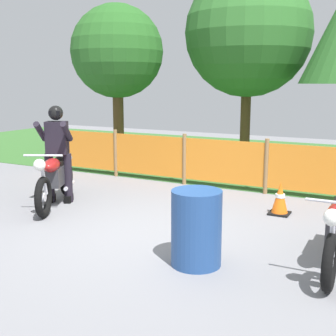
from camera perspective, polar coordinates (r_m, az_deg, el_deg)
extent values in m
cube|color=gray|center=(6.32, -2.38, -8.25)|extent=(24.00, 24.00, 0.02)
cube|color=#386B2D|center=(12.43, 13.40, 1.10)|extent=(24.00, 7.67, 0.01)
cylinder|color=olive|center=(10.96, -14.16, 2.53)|extent=(0.08, 0.08, 1.05)
cylinder|color=olive|center=(9.91, -6.78, 1.92)|extent=(0.08, 0.08, 1.05)
cylinder|color=olive|center=(9.06, 2.14, 1.14)|extent=(0.08, 0.08, 1.05)
cylinder|color=olive|center=(8.48, 12.58, 0.20)|extent=(0.08, 0.08, 1.05)
cube|color=orange|center=(10.41, -10.66, 2.35)|extent=(1.62, 0.02, 0.85)
cube|color=orange|center=(9.45, -2.52, 1.67)|extent=(1.62, 0.02, 0.85)
cube|color=orange|center=(8.73, 7.19, 0.82)|extent=(1.62, 0.02, 0.85)
cube|color=orange|center=(8.30, 18.26, -0.18)|extent=(1.62, 0.02, 0.85)
cylinder|color=brown|center=(11.79, -6.41, 5.77)|extent=(0.28, 0.28, 2.03)
sphere|color=#286023|center=(11.77, -6.61, 14.75)|extent=(2.38, 2.38, 2.38)
cylinder|color=brown|center=(12.71, 9.97, 6.40)|extent=(0.28, 0.28, 2.19)
sphere|color=#33702D|center=(12.74, 10.33, 16.78)|extent=(3.46, 3.46, 3.46)
torus|color=black|center=(7.12, -15.81, -3.64)|extent=(0.39, 0.63, 0.65)
cylinder|color=silver|center=(7.12, -15.81, -3.64)|extent=(0.12, 0.15, 0.14)
torus|color=black|center=(8.45, -13.01, -1.24)|extent=(0.39, 0.63, 0.65)
cylinder|color=silver|center=(8.45, -13.01, -1.24)|extent=(0.12, 0.15, 0.14)
cube|color=#38383D|center=(7.79, -14.25, -0.94)|extent=(0.49, 0.65, 0.32)
ellipsoid|color=maroon|center=(7.53, -14.80, 0.35)|extent=(0.45, 0.58, 0.22)
cube|color=black|center=(7.99, -13.84, 0.78)|extent=(0.45, 0.61, 0.10)
cube|color=silver|center=(8.38, -13.11, 1.14)|extent=(0.31, 0.40, 0.04)
cylinder|color=silver|center=(7.11, -15.79, -1.22)|extent=(0.16, 0.24, 0.58)
sphere|color=white|center=(6.91, -16.28, 0.39)|extent=(0.24, 0.24, 0.18)
cylinder|color=silver|center=(7.09, -15.84, 1.57)|extent=(0.56, 0.30, 0.03)
cylinder|color=silver|center=(8.09, -12.63, -2.23)|extent=(0.31, 0.53, 0.07)
torus|color=black|center=(4.78, 20.19, -11.40)|extent=(0.11, 0.61, 0.61)
cylinder|color=silver|center=(4.78, 20.19, -11.40)|extent=(0.06, 0.13, 0.13)
cylinder|color=silver|center=(4.74, 20.50, -8.06)|extent=(0.06, 0.22, 0.54)
sphere|color=white|center=(4.53, 20.46, -6.02)|extent=(0.17, 0.17, 0.17)
cylinder|color=silver|center=(4.68, 20.82, -4.16)|extent=(0.57, 0.04, 0.03)
cylinder|color=black|center=(7.91, -12.82, -1.28)|extent=(0.20, 0.20, 0.86)
cube|color=black|center=(7.99, -12.71, -3.87)|extent=(0.21, 0.28, 0.12)
cylinder|color=black|center=(7.99, -15.04, -1.25)|extent=(0.20, 0.20, 0.86)
cube|color=black|center=(8.08, -14.91, -3.82)|extent=(0.21, 0.28, 0.12)
cube|color=black|center=(7.83, -14.18, 3.82)|extent=(0.43, 0.38, 0.56)
cylinder|color=black|center=(7.59, -12.97, 4.59)|extent=(0.30, 0.48, 0.38)
cylinder|color=black|center=(7.71, -16.15, 4.53)|extent=(0.30, 0.48, 0.38)
sphere|color=black|center=(7.79, -14.32, 6.92)|extent=(0.34, 0.34, 0.25)
cube|color=black|center=(7.70, -14.52, 6.86)|extent=(0.17, 0.11, 0.08)
cube|color=black|center=(7.32, 14.20, -5.69)|extent=(0.32, 0.32, 0.03)
cone|color=orange|center=(7.25, 14.30, -3.68)|extent=(0.26, 0.26, 0.50)
cylinder|color=white|center=(7.24, 14.30, -3.49)|extent=(0.15, 0.15, 0.06)
cylinder|color=navy|center=(5.08, 3.68, -7.74)|extent=(0.58, 0.58, 0.88)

